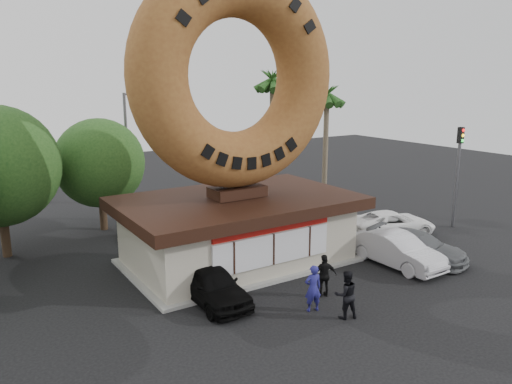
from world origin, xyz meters
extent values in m
plane|color=black|center=(0.00, 0.00, 0.00)|extent=(90.00, 90.00, 0.00)
cube|color=#BFB7A3|center=(0.00, 6.00, 1.50)|extent=(10.00, 6.00, 3.00)
cube|color=#999993|center=(0.00, 6.00, 0.07)|extent=(10.60, 6.60, 0.15)
cube|color=#3F3F3F|center=(0.00, 6.00, 3.05)|extent=(10.00, 6.00, 0.10)
cube|color=black|center=(0.00, 6.00, 3.00)|extent=(11.20, 7.20, 0.55)
cube|color=silver|center=(0.00, 2.95, 1.55)|extent=(6.00, 0.12, 1.40)
cube|color=red|center=(0.00, 2.93, 2.55)|extent=(6.00, 0.10, 0.45)
cube|color=black|center=(0.00, 6.00, 3.55)|extent=(2.60, 1.40, 0.50)
torus|color=#8F5C29|center=(0.00, 6.00, 8.94)|extent=(10.29, 2.62, 10.29)
cylinder|color=#473321|center=(-9.50, 13.00, 1.65)|extent=(0.44, 0.44, 3.30)
cylinder|color=#473321|center=(-4.00, 15.00, 1.43)|extent=(0.44, 0.44, 2.86)
sphere|color=#1B4518|center=(-4.00, 15.00, 4.03)|extent=(5.20, 5.20, 5.20)
cylinder|color=#726651|center=(7.50, 14.00, 4.50)|extent=(0.36, 0.36, 9.00)
cylinder|color=#726651|center=(11.00, 12.50, 4.00)|extent=(0.36, 0.36, 8.00)
cylinder|color=#59595E|center=(-2.00, 16.00, 4.00)|extent=(0.18, 0.18, 8.00)
cylinder|color=#59595E|center=(-1.10, 16.00, 7.90)|extent=(1.80, 0.12, 0.12)
cube|color=#59595E|center=(-0.20, 16.00, 7.85)|extent=(0.45, 0.20, 0.12)
cylinder|color=#59595E|center=(14.00, 4.00, 3.00)|extent=(0.18, 0.18, 6.00)
cube|color=black|center=(14.00, 4.00, 5.60)|extent=(0.30, 0.28, 0.95)
sphere|color=red|center=(14.00, 3.85, 5.90)|extent=(0.18, 0.18, 0.18)
sphere|color=yellow|center=(14.00, 3.85, 5.60)|extent=(0.18, 0.18, 0.18)
sphere|color=green|center=(14.00, 3.85, 5.30)|extent=(0.18, 0.18, 0.18)
imported|color=navy|center=(-0.27, -0.17, 0.94)|extent=(0.77, 0.60, 1.87)
imported|color=black|center=(0.41, -1.28, 0.94)|extent=(1.09, 0.96, 1.88)
imported|color=black|center=(0.98, 0.63, 0.90)|extent=(1.15, 0.76, 1.81)
imported|color=black|center=(-3.19, 2.66, 0.76)|extent=(1.84, 4.47, 1.52)
imported|color=#B6B5BB|center=(6.17, 1.43, 0.80)|extent=(1.83, 4.89, 1.59)
imported|color=slate|center=(7.65, 1.38, 0.71)|extent=(3.30, 5.26, 1.42)
imported|color=white|center=(9.71, 4.93, 0.69)|extent=(5.46, 3.67, 1.39)
camera|label=1|loc=(-11.79, -14.08, 8.84)|focal=35.00mm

